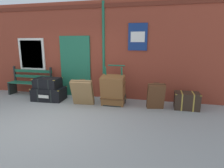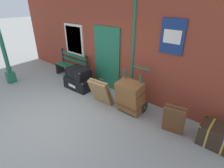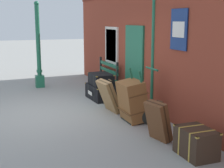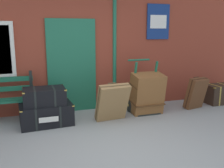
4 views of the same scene
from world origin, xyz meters
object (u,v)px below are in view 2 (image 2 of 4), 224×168
platform_bench (72,66)px  suitcase_charcoal (101,92)px  suitcase_slate (174,119)px  porters_trolley (134,101)px  steamer_trunk_middle (78,73)px  corner_trunk (217,136)px  lamp_post (5,55)px  large_brown_trunk (130,97)px  steamer_trunk_base (80,82)px

platform_bench → suitcase_charcoal: platform_bench is taller
suitcase_slate → porters_trolley: bearing=170.0°
steamer_trunk_middle → corner_trunk: (4.36, 0.17, -0.34)m
porters_trolley → corner_trunk: size_ratio=1.71×
lamp_post → steamer_trunk_middle: 2.76m
lamp_post → porters_trolley: (4.54, 1.55, -0.80)m
large_brown_trunk → suitcase_charcoal: (-0.89, -0.23, -0.07)m
porters_trolley → suitcase_slate: size_ratio=1.54×
steamer_trunk_base → corner_trunk: corner_trunk is taller
porters_trolley → large_brown_trunk: bearing=-90.0°
steamer_trunk_base → porters_trolley: (2.20, 0.15, 0.06)m
large_brown_trunk → corner_trunk: size_ratio=1.35×
platform_bench → steamer_trunk_base: platform_bench is taller
corner_trunk → lamp_post: bearing=-166.8°
large_brown_trunk → platform_bench: bearing=171.6°
suitcase_charcoal → corner_trunk: 3.07m
corner_trunk → suitcase_charcoal: bearing=-172.0°
lamp_post → steamer_trunk_base: bearing=30.9°
suitcase_charcoal → suitcase_slate: 2.17m
lamp_post → steamer_trunk_middle: bearing=30.9°
porters_trolley → suitcase_slate: porters_trolley is taller
steamer_trunk_middle → porters_trolley: bearing=4.0°
suitcase_charcoal → corner_trunk: size_ratio=1.17×
suitcase_slate → corner_trunk: bearing=15.3°
lamp_post → platform_bench: bearing=53.9°
large_brown_trunk → suitcase_slate: bearing=-2.1°
large_brown_trunk → lamp_post: bearing=-163.2°
platform_bench → steamer_trunk_middle: (0.98, -0.45, 0.14)m
large_brown_trunk → suitcase_charcoal: 0.92m
lamp_post → suitcase_charcoal: lamp_post is taller
lamp_post → steamer_trunk_base: size_ratio=2.72×
suitcase_slate → corner_trunk: 0.92m
steamer_trunk_middle → large_brown_trunk: large_brown_trunk is taller
lamp_post → corner_trunk: (6.68, 1.56, -0.83)m
platform_bench → steamer_trunk_middle: 1.09m
large_brown_trunk → suitcase_slate: 1.27m
lamp_post → porters_trolley: bearing=18.8°
corner_trunk → steamer_trunk_middle: bearing=-177.7°
lamp_post → large_brown_trunk: lamp_post is taller
lamp_post → platform_bench: size_ratio=1.78×
suitcase_slate → steamer_trunk_base: bearing=178.8°
steamer_trunk_base → porters_trolley: size_ratio=0.88×
steamer_trunk_base → steamer_trunk_middle: steamer_trunk_middle is taller
corner_trunk → platform_bench: bearing=177.0°
lamp_post → steamer_trunk_base: lamp_post is taller
platform_bench → steamer_trunk_middle: bearing=-24.7°
lamp_post → platform_bench: (1.34, 1.84, -0.63)m
steamer_trunk_middle → lamp_post: bearing=-149.1°
steamer_trunk_middle → corner_trunk: 4.37m
suitcase_slate → lamp_post: bearing=-167.1°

